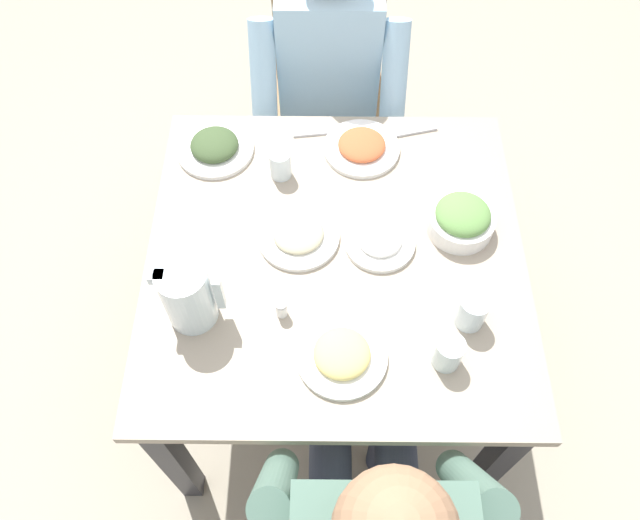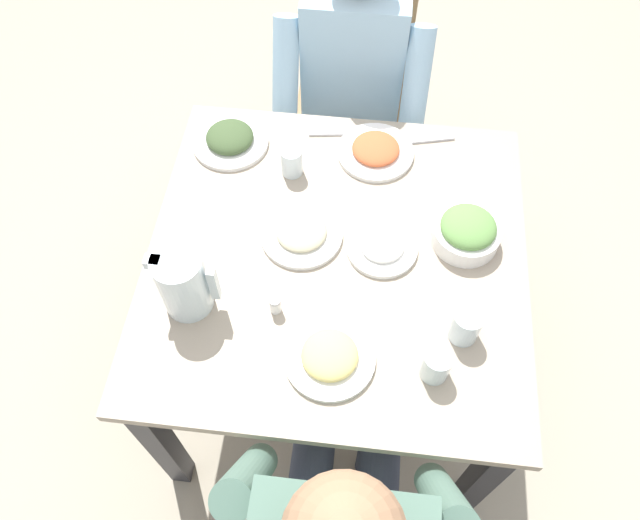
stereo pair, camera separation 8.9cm
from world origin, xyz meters
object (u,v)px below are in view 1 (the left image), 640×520
(diner_far, at_px, (328,95))
(salad_bowl, at_px, (462,219))
(diner_near, at_px, (372,518))
(salt_shaker, at_px, (281,308))
(plate_yoghurt, at_px, (380,241))
(plate_dolmas, at_px, (215,147))
(water_glass_far_right, at_px, (448,353))
(chair_far, at_px, (328,86))
(dining_table, at_px, (335,273))
(plate_fries, at_px, (342,355))
(plate_beans, at_px, (298,235))
(water_pitcher, at_px, (188,295))
(water_glass_by_pitcher, at_px, (280,164))
(plate_rice_curry, at_px, (362,147))
(water_glass_near_right, at_px, (472,311))

(diner_far, bearing_deg, salad_bowl, -58.10)
(diner_near, xyz_separation_m, salt_shaker, (-0.21, 0.46, 0.08))
(plate_yoghurt, bearing_deg, plate_dolmas, 145.23)
(salad_bowl, xyz_separation_m, water_glass_far_right, (-0.07, -0.38, 0.00))
(chair_far, xyz_separation_m, water_glass_far_right, (0.27, -1.15, 0.24))
(diner_near, relative_size, water_glass_far_right, 13.40)
(plate_dolmas, bearing_deg, dining_table, -45.15)
(salad_bowl, distance_m, plate_fries, 0.49)
(diner_far, xyz_separation_m, plate_fries, (0.03, -0.94, 0.07))
(chair_far, relative_size, plate_beans, 4.08)
(diner_far, bearing_deg, water_pitcher, -111.74)
(plate_beans, relative_size, salt_shaker, 4.04)
(chair_far, xyz_separation_m, salad_bowl, (0.35, -0.77, 0.24))
(plate_yoghurt, bearing_deg, chair_far, 99.36)
(diner_near, bearing_deg, dining_table, 96.61)
(chair_far, distance_m, water_glass_by_pitcher, 0.64)
(water_glass_far_right, bearing_deg, plate_yoghurt, 113.00)
(plate_fries, height_order, plate_yoghurt, plate_fries)
(water_glass_by_pitcher, bearing_deg, plate_rice_curry, 22.09)
(plate_rice_curry, bearing_deg, water_glass_by_pitcher, -157.91)
(salad_bowl, bearing_deg, diner_near, -109.53)
(chair_far, bearing_deg, plate_yoghurt, -80.64)
(plate_fries, xyz_separation_m, salt_shaker, (-0.15, 0.12, 0.01))
(water_pitcher, distance_m, plate_yoghurt, 0.52)
(plate_dolmas, xyz_separation_m, water_glass_near_right, (0.67, -0.55, 0.03))
(plate_yoghurt, height_order, salt_shaker, salt_shaker)
(water_glass_far_right, height_order, salt_shaker, water_glass_far_right)
(dining_table, relative_size, salad_bowl, 5.60)
(water_glass_far_right, bearing_deg, salad_bowl, 78.90)
(water_pitcher, height_order, salad_bowl, water_pitcher)
(plate_yoghurt, distance_m, water_glass_far_right, 0.36)
(dining_table, bearing_deg, plate_fries, -87.64)
(plate_dolmas, height_order, plate_beans, plate_dolmas)
(plate_rice_curry, bearing_deg, salt_shaker, -111.30)
(diner_near, xyz_separation_m, salad_bowl, (0.26, 0.72, 0.09))
(chair_far, relative_size, salt_shaker, 16.47)
(salad_bowl, height_order, plate_fries, salad_bowl)
(plate_dolmas, xyz_separation_m, water_glass_far_right, (0.60, -0.65, 0.03))
(salad_bowl, relative_size, plate_yoghurt, 0.94)
(dining_table, distance_m, plate_yoghurt, 0.17)
(dining_table, distance_m, plate_rice_curry, 0.38)
(plate_beans, distance_m, salt_shaker, 0.23)
(diner_near, distance_m, diner_far, 1.28)
(dining_table, bearing_deg, plate_rice_curry, 77.88)
(dining_table, xyz_separation_m, water_pitcher, (-0.35, -0.18, 0.20))
(diner_near, xyz_separation_m, plate_beans, (-0.17, 0.69, 0.07))
(plate_fries, xyz_separation_m, water_glass_far_right, (0.24, -0.00, 0.03))
(plate_rice_curry, bearing_deg, water_glass_far_right, -74.84)
(dining_table, bearing_deg, plate_yoghurt, 13.94)
(chair_far, bearing_deg, diner_far, -90.00)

